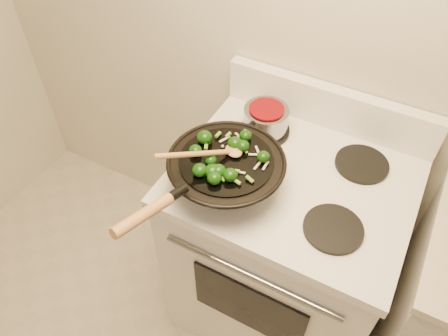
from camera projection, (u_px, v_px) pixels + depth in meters
The scene contains 5 objects.
stove at pixel (282, 249), 1.78m from camera, with size 0.78×0.67×1.08m.
wok at pixel (225, 172), 1.36m from camera, with size 0.37×0.61×0.20m.
stirfry at pixel (222, 157), 1.31m from camera, with size 0.24×0.26×0.04m.
wooden_spoon at pixel (212, 152), 1.29m from camera, with size 0.18×0.26×0.12m.
saucepan at pixel (266, 119), 1.55m from camera, with size 0.16×0.26×0.10m.
Camera 1 is at (0.10, 0.21, 2.00)m, focal length 35.00 mm.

